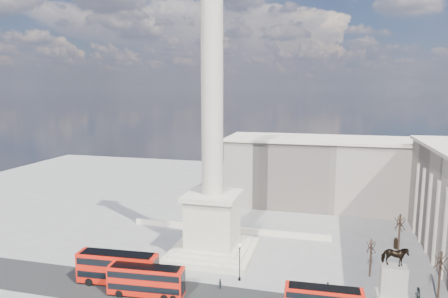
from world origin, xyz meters
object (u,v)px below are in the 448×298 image
(red_bus_a, at_px, (118,268))
(pedestrian_standing, at_px, (418,294))
(nelsons_column, at_px, (213,181))
(pedestrian_crossing, at_px, (220,284))
(equestrian_statue, at_px, (393,277))
(victorian_lamp, at_px, (240,259))
(pedestrian_walking, at_px, (328,288))
(red_bus_b, at_px, (147,280))

(red_bus_a, bearing_deg, pedestrian_standing, 4.91)
(nelsons_column, height_order, pedestrian_crossing, nelsons_column)
(equestrian_statue, bearing_deg, pedestrian_crossing, -171.43)
(victorian_lamp, height_order, equestrian_statue, equestrian_statue)
(equestrian_statue, bearing_deg, nelsons_column, 164.03)
(victorian_lamp, distance_m, pedestrian_crossing, 4.61)
(equestrian_statue, distance_m, pedestrian_walking, 8.93)
(red_bus_b, distance_m, pedestrian_crossing, 10.41)
(pedestrian_standing, bearing_deg, pedestrian_crossing, -26.57)
(red_bus_b, height_order, pedestrian_crossing, red_bus_b)
(equestrian_statue, distance_m, pedestrian_standing, 3.80)
(nelsons_column, bearing_deg, red_bus_b, -107.18)
(victorian_lamp, bearing_deg, red_bus_b, -146.62)
(red_bus_b, relative_size, equestrian_statue, 1.24)
(victorian_lamp, xyz_separation_m, pedestrian_walking, (12.74, -1.00, -2.42))
(pedestrian_walking, height_order, pedestrian_crossing, pedestrian_walking)
(equestrian_statue, height_order, pedestrian_crossing, equestrian_statue)
(red_bus_a, height_order, pedestrian_crossing, red_bus_a)
(nelsons_column, height_order, pedestrian_walking, nelsons_column)
(red_bus_b, xyz_separation_m, pedestrian_crossing, (9.32, 4.38, -1.49))
(nelsons_column, xyz_separation_m, pedestrian_walking, (19.27, -9.34, -11.98))
(pedestrian_standing, bearing_deg, pedestrian_walking, -27.23)
(red_bus_a, height_order, red_bus_b, red_bus_a)
(pedestrian_standing, bearing_deg, red_bus_a, -26.02)
(pedestrian_crossing, bearing_deg, victorian_lamp, -69.14)
(equestrian_statue, xyz_separation_m, pedestrian_standing, (3.18, 0.10, -2.08))
(nelsons_column, relative_size, red_bus_a, 4.16)
(red_bus_b, distance_m, equestrian_statue, 33.71)
(nelsons_column, height_order, red_bus_a, nelsons_column)
(equestrian_statue, relative_size, pedestrian_standing, 4.58)
(pedestrian_crossing, bearing_deg, pedestrian_standing, -117.49)
(red_bus_a, xyz_separation_m, equestrian_statue, (38.18, 5.95, 0.51))
(nelsons_column, bearing_deg, pedestrian_standing, -14.24)
(red_bus_a, xyz_separation_m, red_bus_b, (5.42, -1.97, -0.27))
(red_bus_a, bearing_deg, pedestrian_walking, 5.39)
(red_bus_a, distance_m, pedestrian_walking, 30.00)
(red_bus_a, distance_m, victorian_lamp, 17.78)
(nelsons_column, xyz_separation_m, red_bus_b, (-4.91, -15.88, -10.67))
(victorian_lamp, bearing_deg, pedestrian_standing, 1.09)
(pedestrian_walking, bearing_deg, red_bus_b, -165.86)
(pedestrian_standing, bearing_deg, nelsons_column, -48.57)
(red_bus_b, xyz_separation_m, pedestrian_standing, (35.94, 8.01, -1.31))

